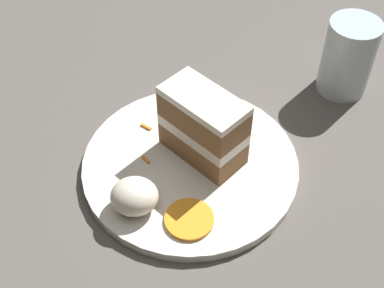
{
  "coord_description": "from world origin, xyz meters",
  "views": [
    {
      "loc": [
        0.01,
        -0.46,
        0.6
      ],
      "look_at": [
        0.0,
        0.01,
        0.09
      ],
      "focal_mm": 50.0,
      "sensor_mm": 36.0,
      "label": 1
    }
  ],
  "objects": [
    {
      "name": "cake_slice",
      "position": [
        0.02,
        0.03,
        0.1
      ],
      "size": [
        0.12,
        0.12,
        0.1
      ],
      "rotation": [
        0.0,
        0.0,
        3.95
      ],
      "color": "brown",
      "rests_on": "plate"
    },
    {
      "name": "carrot_shreds_scatter",
      "position": [
        -0.03,
        0.07,
        0.05
      ],
      "size": [
        0.09,
        0.1,
        0.0
      ],
      "color": "orange",
      "rests_on": "plate"
    },
    {
      "name": "plate",
      "position": [
        0.0,
        0.01,
        0.04
      ],
      "size": [
        0.29,
        0.29,
        0.01
      ],
      "primitive_type": "cylinder",
      "color": "silver",
      "rests_on": "dining_table"
    },
    {
      "name": "dining_table",
      "position": [
        0.0,
        0.0,
        0.02
      ],
      "size": [
        0.95,
        1.17,
        0.04
      ],
      "primitive_type": "cube",
      "color": "#56514C",
      "rests_on": "ground"
    },
    {
      "name": "ground_plane",
      "position": [
        0.0,
        0.0,
        0.0
      ],
      "size": [
        6.0,
        6.0,
        0.0
      ],
      "primitive_type": "plane",
      "color": "#4C4742",
      "rests_on": "ground"
    },
    {
      "name": "cream_dollop",
      "position": [
        -0.07,
        -0.07,
        0.07
      ],
      "size": [
        0.06,
        0.05,
        0.04
      ],
      "primitive_type": "ellipsoid",
      "color": "silver",
      "rests_on": "plate"
    },
    {
      "name": "drinking_glass",
      "position": [
        0.23,
        0.18,
        0.09
      ],
      "size": [
        0.08,
        0.08,
        0.12
      ],
      "color": "silver",
      "rests_on": "dining_table"
    },
    {
      "name": "orange_garnish",
      "position": [
        0.0,
        -0.09,
        0.05
      ],
      "size": [
        0.06,
        0.06,
        0.01
      ],
      "primitive_type": "cylinder",
      "color": "orange",
      "rests_on": "plate"
    }
  ]
}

